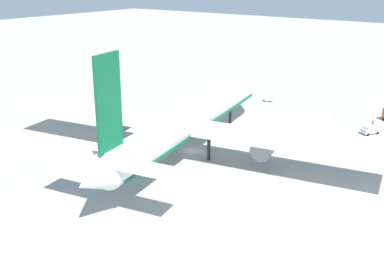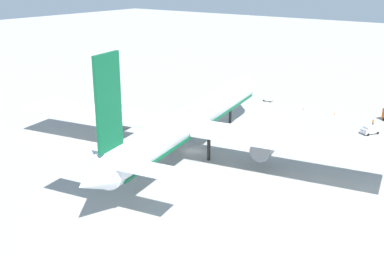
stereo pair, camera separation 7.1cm
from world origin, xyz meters
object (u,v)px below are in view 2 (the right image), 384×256
Objects in this scene: ground_worker_0 at (373,123)px; traffic_cone_3 at (335,114)px; service_van at (370,130)px; traffic_cone_4 at (303,109)px; airliner at (191,121)px; baggage_cart_0 at (268,99)px.

traffic_cone_3 is at bearing 72.42° from ground_worker_0.
service_van is 8.68× the size of traffic_cone_4.
airliner is at bearing 148.87° from ground_worker_0.
traffic_cone_4 is (3.25, 20.01, -0.60)m from ground_worker_0.
service_van is 2.78× the size of ground_worker_0.
ground_worker_0 is 20.28m from traffic_cone_4.
airliner reaches higher than traffic_cone_4.
traffic_cone_3 is at bearing 50.70° from service_van.
traffic_cone_3 is at bearing -88.33° from traffic_cone_4.
traffic_cone_3 is at bearing -94.81° from baggage_cart_0.
baggage_cart_0 is at bearing 8.08° from airliner.
ground_worker_0 is 3.12× the size of traffic_cone_4.
baggage_cart_0 reaches higher than traffic_cone_3.
service_van is 1.50× the size of baggage_cart_0.
airliner reaches higher than ground_worker_0.
traffic_cone_4 is at bearing -99.51° from baggage_cart_0.
traffic_cone_4 is (45.35, -5.41, -6.97)m from airliner.
traffic_cone_4 is at bearing 80.78° from ground_worker_0.
baggage_cart_0 is at bearing 85.19° from traffic_cone_3.
service_van is 8.68× the size of traffic_cone_3.
baggage_cart_0 is 32.58m from ground_worker_0.
traffic_cone_4 is at bearing 91.67° from traffic_cone_3.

